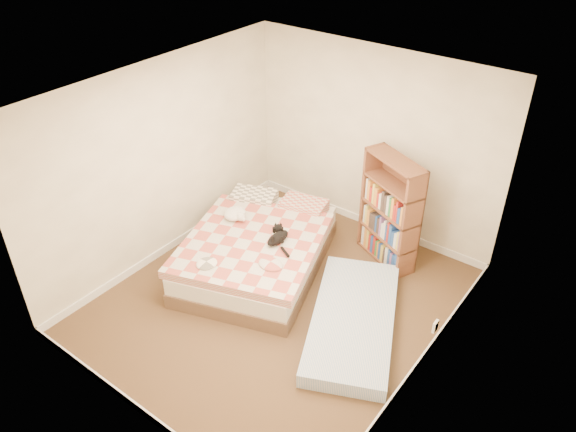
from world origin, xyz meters
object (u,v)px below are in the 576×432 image
Objects in this scene: black_cat at (279,237)px; white_dog at (235,214)px; bookshelf at (390,222)px; floor_mattress at (353,320)px; bed at (259,249)px.

white_dog is (-0.73, 0.04, 0.01)m from black_cat.
black_cat is at bearing -38.16° from white_dog.
bookshelf is 0.74× the size of floor_mattress.
floor_mattress is at bearing -42.96° from white_dog.
bed is at bearing -112.09° from bookshelf.
bookshelf reaches higher than bed.
bed is 4.26× the size of black_cat.
bookshelf is at bearing 79.16° from floor_mattress.
bookshelf is 1.92m from white_dog.
bookshelf is at bearing 15.18° from black_cat.
black_cat is (-1.19, 0.23, 0.48)m from floor_mattress.
bed is 0.44m from black_cat.
bed is at bearing 147.31° from floor_mattress.
bed is 1.64m from bookshelf.
bed is 1.53m from floor_mattress.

